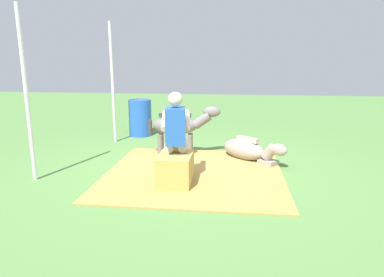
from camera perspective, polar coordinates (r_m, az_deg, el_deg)
ground_plane at (r=5.68m, az=-0.21°, el=-5.06°), size 24.00×24.00×0.00m
hay_patch at (r=5.44m, az=0.38°, el=-5.77°), size 2.73×2.74×0.02m
hay_bale at (r=4.95m, az=-2.77°, el=-5.13°), size 0.64×0.47×0.45m
person_seated at (r=4.98m, az=-2.70°, el=0.97°), size 0.69×0.47×1.33m
pony_standing at (r=6.42m, az=-2.01°, el=2.16°), size 0.38×1.35×0.91m
pony_lying at (r=6.19m, az=9.25°, el=-1.87°), size 1.09×1.18×0.42m
water_barrel at (r=8.14m, az=-8.58°, el=3.43°), size 0.52×0.52×0.84m
tent_pole_left at (r=5.45m, az=-25.76°, el=6.39°), size 0.06×0.06×2.51m
tent_pole_right at (r=7.52m, az=-13.03°, el=8.87°), size 0.06×0.06×2.51m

